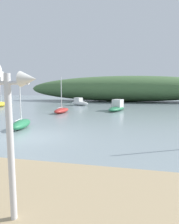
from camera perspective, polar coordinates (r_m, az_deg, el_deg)
ground_plane at (r=11.07m, az=-17.38°, el=-7.27°), size 120.00×120.00×0.00m
distant_hill at (r=41.38m, az=10.26°, el=6.87°), size 41.75×11.07×5.32m
sailboat_far_right at (r=31.50m, az=-24.79°, el=2.16°), size 2.12×3.54×3.90m
motorboat_inner_mooring at (r=30.62m, az=-3.02°, el=2.87°), size 3.47×2.65×1.24m
sailboat_outer_mooring at (r=21.24m, az=-8.33°, el=0.51°), size 1.20×3.20×3.94m
motorboat_off_point at (r=23.33m, az=8.20°, el=1.52°), size 2.34×4.39×1.37m
sailboat_west_reach at (r=13.69m, az=-19.70°, el=-3.36°), size 1.43×2.86×2.93m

